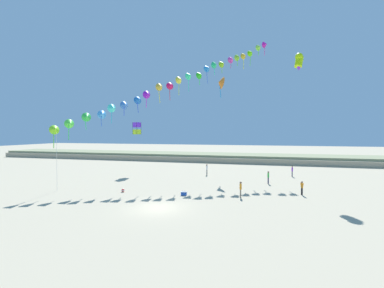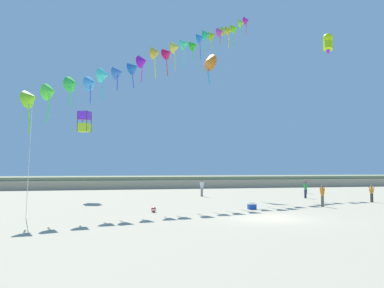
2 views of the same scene
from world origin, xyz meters
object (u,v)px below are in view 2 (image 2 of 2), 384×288
object	(u,v)px
person_far_left	(305,188)
person_far_right	(202,187)
person_near_right	(372,192)
large_kite_mid_trail	(208,62)
person_near_left	(322,194)
beach_ball	(154,210)
large_kite_high_solo	(328,43)
large_kite_low_lead	(84,122)
person_mid_center	(306,185)
beach_cooler	(252,206)

from	to	relation	value
person_far_left	person_far_right	distance (m)	10.47
person_near_right	large_kite_mid_trail	xyz separation A→B (m)	(-11.00, 13.55, 14.34)
person_near_left	person_near_right	size ratio (longest dim) A/B	1.10
beach_ball	large_kite_high_solo	bearing A→B (deg)	28.16
person_near_right	person_far_right	xyz separation A→B (m)	(-12.62, 10.34, 0.13)
person_near_left	person_far_right	distance (m)	14.48
person_near_right	large_kite_low_lead	xyz separation A→B (m)	(-24.64, 9.88, 6.64)
person_far_right	large_kite_high_solo	xyz separation A→B (m)	(13.04, -3.32, 15.24)
person_near_left	person_far_right	size ratio (longest dim) A/B	0.96
person_near_right	person_far_right	distance (m)	16.32
person_mid_center	large_kite_low_lead	bearing A→B (deg)	-174.78
large_kite_high_solo	beach_ball	distance (m)	27.80
person_near_right	beach_ball	world-z (taller)	person_near_right
beach_ball	person_far_left	bearing A→B (deg)	29.49
person_near_right	person_near_left	bearing A→B (deg)	-156.89
person_mid_center	person_far_left	bearing A→B (deg)	-119.43
person_near_left	beach_cooler	size ratio (longest dim) A/B	2.90
person_far_right	beach_cooler	xyz separation A→B (m)	(0.21, -13.69, -0.80)
person_near_right	person_far_left	bearing A→B (deg)	121.23
person_near_left	person_far_right	xyz separation A→B (m)	(-6.23, 13.06, 0.04)
person_far_right	large_kite_low_lead	distance (m)	13.67
large_kite_mid_trail	beach_ball	world-z (taller)	large_kite_mid_trail
large_kite_high_solo	beach_ball	bearing A→B (deg)	-151.84
person_far_right	person_near_left	bearing A→B (deg)	-64.49
person_mid_center	person_far_right	size ratio (longest dim) A/B	0.94
person_far_left	person_near_right	bearing A→B (deg)	-58.77
beach_ball	person_near_left	bearing A→B (deg)	4.16
large_kite_high_solo	large_kite_mid_trail	bearing A→B (deg)	150.26
large_kite_high_solo	beach_ball	world-z (taller)	large_kite_high_solo
person_near_right	person_mid_center	distance (m)	12.17
person_far_right	large_kite_mid_trail	xyz separation A→B (m)	(1.62, 3.21, 14.20)
person_mid_center	person_far_right	distance (m)	13.17
large_kite_high_solo	person_far_right	bearing A→B (deg)	165.73
large_kite_high_solo	large_kite_low_lead	bearing A→B (deg)	173.50
large_kite_mid_trail	beach_ball	distance (m)	24.43
person_near_right	large_kite_mid_trail	world-z (taller)	large_kite_mid_trail
large_kite_low_lead	person_near_right	bearing A→B (deg)	-21.85
person_mid_center	beach_ball	size ratio (longest dim) A/B	4.55
person_near_right	large_kite_mid_trail	size ratio (longest dim) A/B	0.41
person_mid_center	person_far_right	xyz separation A→B (m)	(-13.04, -1.83, 0.06)
person_near_right	beach_ball	size ratio (longest dim) A/B	4.21
person_mid_center	beach_cooler	size ratio (longest dim) A/B	2.86
large_kite_low_lead	person_far_right	bearing A→B (deg)	2.19
large_kite_high_solo	person_near_right	bearing A→B (deg)	-93.38
person_mid_center	large_kite_low_lead	distance (m)	26.00
person_near_right	large_kite_mid_trail	bearing A→B (deg)	129.09
person_far_right	beach_ball	distance (m)	15.68
large_kite_low_lead	large_kite_high_solo	size ratio (longest dim) A/B	0.88
person_near_right	beach_cooler	world-z (taller)	person_near_right
person_far_left	large_kite_mid_trail	xyz separation A→B (m)	(-7.67, 8.04, 14.25)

